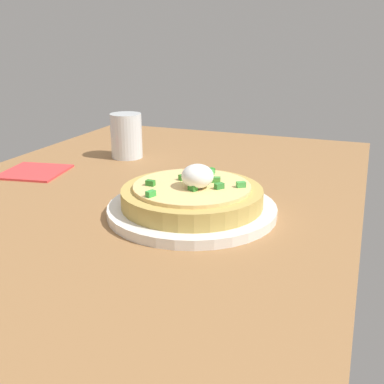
{
  "coord_description": "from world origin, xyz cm",
  "views": [
    {
      "loc": [
        -62.47,
        -34.55,
        27.13
      ],
      "look_at": [
        -3.6,
        -11.8,
        5.41
      ],
      "focal_mm": 43.08,
      "sensor_mm": 36.0,
      "label": 1
    }
  ],
  "objects_px": {
    "pizza": "(192,194)",
    "cup_near": "(127,138)",
    "plate": "(192,209)",
    "napkin": "(35,172)"
  },
  "relations": [
    {
      "from": "pizza",
      "to": "cup_near",
      "type": "xyz_separation_m",
      "value": [
        0.26,
        0.25,
        0.01
      ]
    },
    {
      "from": "cup_near",
      "to": "pizza",
      "type": "bearing_deg",
      "value": -135.96
    },
    {
      "from": "plate",
      "to": "cup_near",
      "type": "bearing_deg",
      "value": 44.0
    },
    {
      "from": "plate",
      "to": "cup_near",
      "type": "xyz_separation_m",
      "value": [
        0.26,
        0.25,
        0.03
      ]
    },
    {
      "from": "plate",
      "to": "napkin",
      "type": "bearing_deg",
      "value": 75.98
    },
    {
      "from": "plate",
      "to": "napkin",
      "type": "distance_m",
      "value": 0.37
    },
    {
      "from": "plate",
      "to": "napkin",
      "type": "xyz_separation_m",
      "value": [
        0.09,
        0.36,
        -0.01
      ]
    },
    {
      "from": "napkin",
      "to": "cup_near",
      "type": "bearing_deg",
      "value": -32.85
    },
    {
      "from": "plate",
      "to": "pizza",
      "type": "xyz_separation_m",
      "value": [
        -0.0,
        -0.0,
        0.02
      ]
    },
    {
      "from": "pizza",
      "to": "cup_near",
      "type": "distance_m",
      "value": 0.36
    }
  ]
}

